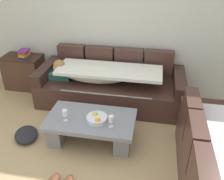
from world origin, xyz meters
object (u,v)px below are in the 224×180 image
at_px(couch_along_wall, 108,85).
at_px(wine_glass_near_left, 65,113).
at_px(fruit_bowl, 97,119).
at_px(coffee_table, 91,126).
at_px(crumpled_garment, 26,135).
at_px(side_cabinet, 24,72).
at_px(wine_glass_near_right, 111,119).
at_px(book_stack_on_cabinet, 24,53).

relative_size(couch_along_wall, wine_glass_near_left, 14.75).
bearing_deg(fruit_bowl, coffee_table, 153.55).
distance_m(couch_along_wall, wine_glass_near_left, 1.22).
relative_size(couch_along_wall, crumpled_garment, 6.12).
xyz_separation_m(couch_along_wall, side_cabinet, (-1.69, 0.22, -0.01)).
relative_size(couch_along_wall, wine_glass_near_right, 14.75).
height_order(couch_along_wall, book_stack_on_cabinet, couch_along_wall).
height_order(fruit_bowl, side_cabinet, side_cabinet).
xyz_separation_m(couch_along_wall, crumpled_garment, (-0.96, -1.18, -0.27)).
bearing_deg(fruit_bowl, wine_glass_near_right, -20.94).
distance_m(couch_along_wall, coffee_table, 1.05).
height_order(wine_glass_near_left, crumpled_garment, wine_glass_near_left).
distance_m(coffee_table, wine_glass_near_left, 0.42).
bearing_deg(wine_glass_near_right, book_stack_on_cabinet, 143.58).
xyz_separation_m(couch_along_wall, wine_glass_near_right, (0.28, -1.17, 0.17)).
bearing_deg(coffee_table, wine_glass_near_right, -22.78).
distance_m(wine_glass_near_right, book_stack_on_cabinet, 2.36).
bearing_deg(fruit_bowl, side_cabinet, 143.11).
bearing_deg(coffee_table, wine_glass_near_left, -159.90).
bearing_deg(book_stack_on_cabinet, side_cabinet, 177.70).
distance_m(couch_along_wall, crumpled_garment, 1.54).
relative_size(coffee_table, crumpled_garment, 3.00).
bearing_deg(book_stack_on_cabinet, wine_glass_near_left, -47.37).
relative_size(wine_glass_near_right, crumpled_garment, 0.42).
distance_m(wine_glass_near_left, side_cabinet, 1.93).
xyz_separation_m(fruit_bowl, book_stack_on_cabinet, (-1.68, 1.31, 0.30)).
bearing_deg(crumpled_garment, book_stack_on_cabinet, 114.91).
bearing_deg(wine_glass_near_left, crumpled_garment, -177.87).
bearing_deg(wine_glass_near_left, fruit_bowl, 8.91).
distance_m(coffee_table, wine_glass_near_right, 0.42).
distance_m(couch_along_wall, book_stack_on_cabinet, 1.67).
relative_size(wine_glass_near_right, book_stack_on_cabinet, 0.74).
distance_m(couch_along_wall, side_cabinet, 1.70).
xyz_separation_m(couch_along_wall, coffee_table, (-0.03, -1.04, -0.09)).
bearing_deg(side_cabinet, coffee_table, -37.44).
distance_m(wine_glass_near_left, wine_glass_near_right, 0.62).
bearing_deg(crumpled_garment, wine_glass_near_right, 0.37).
relative_size(coffee_table, fruit_bowl, 4.29).
height_order(couch_along_wall, side_cabinet, couch_along_wall).
bearing_deg(crumpled_garment, wine_glass_near_left, 2.13).
bearing_deg(wine_glass_near_right, fruit_bowl, 159.06).
bearing_deg(wine_glass_near_right, coffee_table, 157.22).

